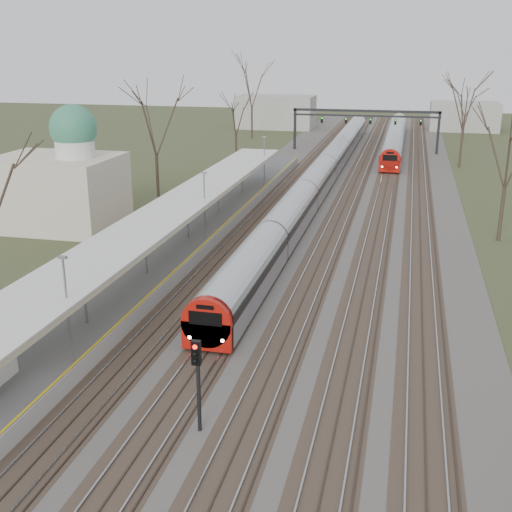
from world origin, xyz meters
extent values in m
cube|color=#474442|center=(0.00, 55.00, 0.05)|extent=(24.00, 160.00, 0.10)
cube|color=#4C3828|center=(-6.00, 55.00, 0.09)|extent=(2.60, 160.00, 0.06)
cube|color=gray|center=(-6.72, 55.00, 0.16)|extent=(0.07, 160.00, 0.12)
cube|color=gray|center=(-5.28, 55.00, 0.16)|extent=(0.07, 160.00, 0.12)
cube|color=#4C3828|center=(-2.50, 55.00, 0.09)|extent=(2.60, 160.00, 0.06)
cube|color=gray|center=(-3.22, 55.00, 0.16)|extent=(0.07, 160.00, 0.12)
cube|color=gray|center=(-1.78, 55.00, 0.16)|extent=(0.07, 160.00, 0.12)
cube|color=#4C3828|center=(1.00, 55.00, 0.09)|extent=(2.60, 160.00, 0.06)
cube|color=gray|center=(0.28, 55.00, 0.16)|extent=(0.07, 160.00, 0.12)
cube|color=gray|center=(1.72, 55.00, 0.16)|extent=(0.07, 160.00, 0.12)
cube|color=#4C3828|center=(4.50, 55.00, 0.09)|extent=(2.60, 160.00, 0.06)
cube|color=gray|center=(3.78, 55.00, 0.16)|extent=(0.07, 160.00, 0.12)
cube|color=gray|center=(5.22, 55.00, 0.16)|extent=(0.07, 160.00, 0.12)
cube|color=#4C3828|center=(8.00, 55.00, 0.09)|extent=(2.60, 160.00, 0.06)
cube|color=gray|center=(7.28, 55.00, 0.16)|extent=(0.07, 160.00, 0.12)
cube|color=gray|center=(8.72, 55.00, 0.16)|extent=(0.07, 160.00, 0.12)
cube|color=#9E9B93|center=(-9.05, 37.50, 0.50)|extent=(3.50, 69.00, 1.00)
cylinder|color=slate|center=(-9.05, 18.00, 2.50)|extent=(0.14, 0.14, 3.00)
cylinder|color=slate|center=(-9.05, 26.00, 2.50)|extent=(0.14, 0.14, 3.00)
cylinder|color=slate|center=(-9.05, 34.00, 2.50)|extent=(0.14, 0.14, 3.00)
cylinder|color=slate|center=(-9.05, 42.00, 2.50)|extent=(0.14, 0.14, 3.00)
cylinder|color=slate|center=(-9.05, 50.00, 2.50)|extent=(0.14, 0.14, 3.00)
cube|color=silver|center=(-9.05, 33.00, 4.05)|extent=(4.10, 50.00, 0.12)
cube|color=beige|center=(-9.05, 33.00, 3.88)|extent=(4.10, 50.00, 0.25)
cube|color=beige|center=(-22.00, 38.00, 3.00)|extent=(10.00, 8.00, 6.00)
cylinder|color=silver|center=(-20.00, 38.00, 7.20)|extent=(3.20, 3.20, 2.50)
sphere|color=#317C5A|center=(-20.00, 38.00, 8.40)|extent=(3.80, 3.80, 3.80)
cube|color=black|center=(-10.00, 85.00, 3.00)|extent=(0.35, 0.35, 6.00)
cube|color=black|center=(10.50, 85.00, 3.00)|extent=(0.35, 0.35, 6.00)
cube|color=black|center=(0.25, 85.00, 5.90)|extent=(21.00, 0.35, 0.35)
cube|color=black|center=(0.25, 85.00, 5.20)|extent=(21.00, 0.25, 0.25)
cube|color=black|center=(-6.00, 84.80, 4.50)|extent=(0.32, 0.22, 0.85)
sphere|color=#0CFF19|center=(-6.00, 84.66, 4.75)|extent=(0.16, 0.16, 0.16)
cube|color=black|center=(-2.50, 84.80, 4.50)|extent=(0.32, 0.22, 0.85)
sphere|color=#0CFF19|center=(-2.50, 84.66, 4.75)|extent=(0.16, 0.16, 0.16)
cube|color=black|center=(1.00, 84.80, 4.50)|extent=(0.32, 0.22, 0.85)
sphere|color=#0CFF19|center=(1.00, 84.66, 4.75)|extent=(0.16, 0.16, 0.16)
cube|color=black|center=(4.50, 84.80, 4.50)|extent=(0.32, 0.22, 0.85)
sphere|color=#0CFF19|center=(4.50, 84.66, 4.75)|extent=(0.16, 0.16, 0.16)
cube|color=black|center=(8.00, 84.80, 4.50)|extent=(0.32, 0.22, 0.85)
sphere|color=#0CFF19|center=(8.00, 84.66, 4.75)|extent=(0.16, 0.16, 0.16)
cylinder|color=#2D231C|center=(-17.00, 48.00, 2.48)|extent=(0.30, 0.30, 4.95)
cylinder|color=#2D231C|center=(14.00, 42.00, 2.25)|extent=(0.30, 0.30, 4.50)
cube|color=#B6B8C1|center=(-2.50, 62.85, 1.10)|extent=(2.55, 90.00, 1.60)
cylinder|color=#B6B8C1|center=(-2.50, 62.85, 1.75)|extent=(2.60, 89.70, 2.60)
cube|color=black|center=(-2.50, 62.85, 1.85)|extent=(2.62, 89.40, 0.55)
cube|color=#AD1109|center=(-2.50, 17.95, 1.05)|extent=(2.55, 0.50, 1.50)
cylinder|color=#AD1109|center=(-2.50, 18.00, 1.75)|extent=(2.60, 0.60, 2.60)
cube|color=black|center=(-2.50, 17.73, 2.05)|extent=(1.70, 0.12, 0.70)
sphere|color=white|center=(-3.35, 17.75, 0.95)|extent=(0.22, 0.22, 0.22)
sphere|color=white|center=(-1.65, 17.75, 0.95)|extent=(0.22, 0.22, 0.22)
cube|color=black|center=(-2.50, 62.85, 0.17)|extent=(1.80, 89.00, 0.35)
cube|color=#B6B8C1|center=(4.50, 90.76, 1.10)|extent=(2.55, 45.00, 1.60)
cylinder|color=#B6B8C1|center=(4.50, 90.76, 1.75)|extent=(2.60, 44.70, 2.60)
cube|color=black|center=(4.50, 90.76, 1.85)|extent=(2.62, 44.40, 0.55)
cube|color=#AD1109|center=(4.50, 68.36, 1.05)|extent=(2.55, 0.50, 1.50)
cylinder|color=#AD1109|center=(4.50, 68.41, 1.75)|extent=(2.60, 0.60, 2.60)
cube|color=black|center=(4.50, 68.14, 2.05)|extent=(1.70, 0.12, 0.70)
sphere|color=white|center=(3.65, 68.16, 0.95)|extent=(0.22, 0.22, 0.22)
sphere|color=white|center=(5.35, 68.16, 0.95)|extent=(0.22, 0.22, 0.22)
cube|color=black|center=(4.50, 90.76, 0.17)|extent=(1.80, 44.00, 0.35)
cylinder|color=black|center=(-0.75, 11.34, 2.00)|extent=(0.16, 0.16, 4.00)
cube|color=black|center=(-0.75, 11.19, 3.60)|extent=(0.35, 0.22, 1.00)
sphere|color=#FF0C05|center=(-0.75, 11.06, 3.90)|extent=(0.18, 0.18, 0.18)
camera|label=1|loc=(6.55, -9.71, 14.69)|focal=45.00mm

